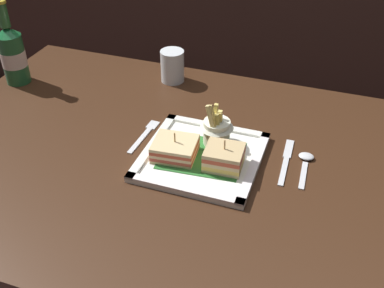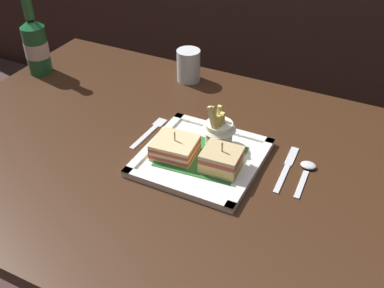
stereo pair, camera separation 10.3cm
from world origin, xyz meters
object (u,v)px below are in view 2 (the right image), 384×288
Objects in this scene: fork at (150,131)px; spoon at (307,170)px; dining_table at (183,200)px; sandwich_half_right at (222,160)px; fries_cup at (219,130)px; water_glass at (188,67)px; beer_bottle at (36,45)px; knife at (287,167)px; sandwich_half_left at (175,147)px; square_plate at (201,158)px.

fork is 1.15× the size of spoon.
sandwich_half_right is at bearing -7.21° from dining_table.
water_glass is (-0.21, 0.27, -0.01)m from fries_cup.
fries_cup is 1.21× the size of water_glass.
fork is at bearing -15.56° from beer_bottle.
spoon is at bearing 5.88° from knife.
dining_table is at bearing -65.31° from water_glass.
sandwich_half_left is 0.71× the size of fork.
sandwich_half_left is at bearing -163.25° from spoon.
knife is 1.36× the size of spoon.
sandwich_half_right is at bearing -18.94° from square_plate.
sandwich_half_right is at bearing -16.58° from fork.
sandwich_half_right reaches higher than sandwich_half_left.
dining_table is 0.19m from fork.
sandwich_half_left is 0.92× the size of fries_cup.
dining_table is 0.20m from sandwich_half_right.
beer_bottle reaches higher than dining_table.
square_plate is at bearing -161.53° from knife.
beer_bottle reaches higher than water_glass.
water_glass is at bearing 20.11° from beer_bottle.
sandwich_half_left is at bearing 180.00° from sandwich_half_right.
knife is at bearing -7.95° from beer_bottle.
sandwich_half_right is 0.77× the size of fries_cup.
water_glass is (-0.15, 0.33, 0.18)m from dining_table.
sandwich_half_right is 0.23m from fork.
beer_bottle is at bearing 164.40° from square_plate.
knife reaches higher than dining_table.
fork is (-0.10, 0.07, -0.03)m from sandwich_half_left.
spoon is (0.39, 0.02, 0.00)m from fork.
fries_cup reaches higher than square_plate.
knife is at bearing 16.59° from dining_table.
sandwich_half_right is 0.50× the size of knife.
square_plate is 1.09× the size of beer_bottle.
spoon is (0.28, 0.09, -0.02)m from sandwich_half_left.
square_plate is 0.07m from sandwich_half_right.
fries_cup is at bearing -178.70° from knife.
spoon is (0.27, 0.07, 0.14)m from dining_table.
sandwich_half_right reaches higher than dining_table.
water_glass reaches higher than sandwich_half_right.
sandwich_half_left is 0.37m from water_glass.
knife is (0.17, 0.00, -0.05)m from fries_cup.
water_glass is at bearing 121.20° from square_plate.
water_glass reaches higher than fork.
fork is at bearing 163.42° from sandwich_half_right.
square_plate is 3.04× the size of sandwich_half_right.
fries_cup is at bearing 117.80° from sandwich_half_right.
sandwich_half_right is 0.19m from spoon.
sandwich_half_right is (0.06, -0.02, 0.03)m from square_plate.
fries_cup is 0.21m from spoon.
dining_table is 0.31m from spoon.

